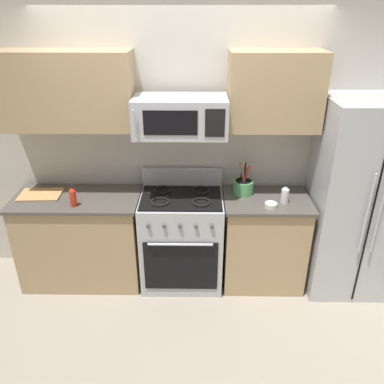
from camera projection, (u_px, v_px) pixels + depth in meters
ground_plane at (180, 327)px, 3.35m from camera, size 16.00×16.00×0.00m
wall_back at (182, 144)px, 3.69m from camera, size 8.00×0.10×2.60m
counter_left at (82, 239)px, 3.76m from camera, size 1.16×0.58×0.91m
range_oven at (182, 238)px, 3.74m from camera, size 0.76×0.62×1.09m
counter_right at (263, 240)px, 3.73m from camera, size 0.79×0.58×0.91m
refrigerator at (356, 200)px, 3.51m from camera, size 0.78×0.69×1.83m
microwave at (180, 116)px, 3.23m from camera, size 0.78×0.44×0.32m
upper_cabinets_left at (65, 91)px, 3.27m from camera, size 1.15×0.34×0.65m
upper_cabinets_right at (275, 91)px, 3.24m from camera, size 0.78×0.34×0.65m
utensil_crock at (243, 186)px, 3.60m from camera, size 0.19×0.19×0.31m
cutting_board at (41, 195)px, 3.59m from camera, size 0.39×0.28×0.02m
bottle_hot_sauce at (73, 197)px, 3.37m from camera, size 0.06×0.06×0.20m
bottle_vinegar at (285, 194)px, 3.43m from camera, size 0.07×0.07×0.18m
prep_bowl at (271, 205)px, 3.38m from camera, size 0.11×0.11×0.04m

